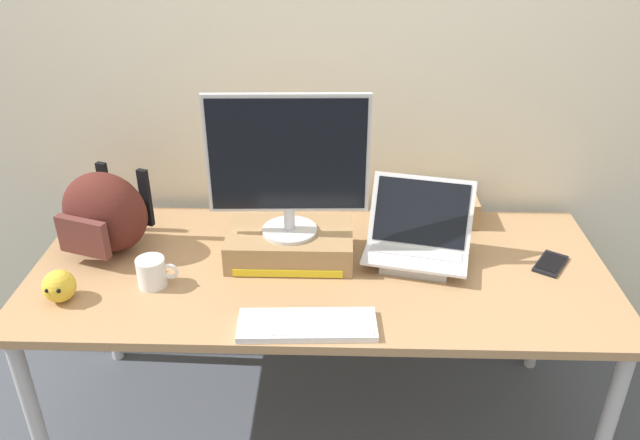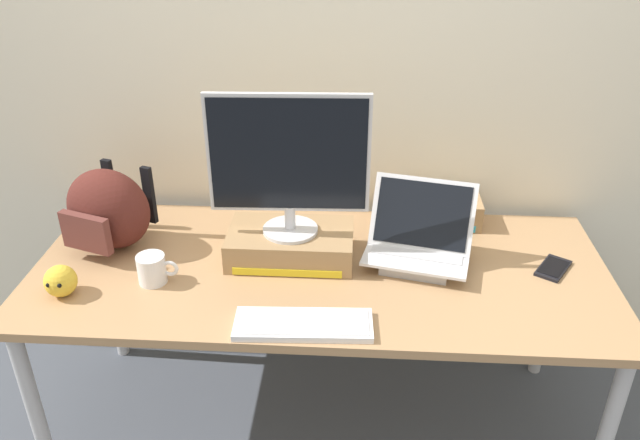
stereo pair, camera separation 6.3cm
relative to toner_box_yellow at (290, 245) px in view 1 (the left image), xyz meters
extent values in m
plane|color=#474C56|center=(0.10, -0.06, -0.77)|extent=(20.00, 20.00, 0.00)
cube|color=silver|center=(0.10, 0.45, 0.53)|extent=(7.00, 0.10, 2.60)
cube|color=#A87F56|center=(0.10, -0.06, -0.07)|extent=(1.93, 0.82, 0.03)
cylinder|color=#B2B2B7|center=(-0.80, -0.41, -0.43)|extent=(0.05, 0.05, 0.69)
cylinder|color=#B2B2B7|center=(1.01, -0.41, -0.43)|extent=(0.05, 0.05, 0.69)
cylinder|color=#B2B2B7|center=(-0.80, 0.29, -0.43)|extent=(0.05, 0.05, 0.69)
cylinder|color=#B2B2B7|center=(1.01, 0.29, -0.43)|extent=(0.05, 0.05, 0.69)
cube|color=#9E7A51|center=(0.00, 0.00, 0.00)|extent=(0.42, 0.25, 0.10)
cube|color=yellow|center=(0.00, -0.13, -0.03)|extent=(0.36, 0.00, 0.03)
cylinder|color=silver|center=(0.00, 0.00, 0.06)|extent=(0.19, 0.19, 0.01)
cylinder|color=silver|center=(0.00, 0.00, 0.10)|extent=(0.04, 0.04, 0.08)
cube|color=silver|center=(0.00, 0.00, 0.33)|extent=(0.52, 0.04, 0.40)
cube|color=black|center=(0.00, -0.01, 0.33)|extent=(0.50, 0.02, 0.37)
cube|color=#ADADB2|center=(0.43, -0.02, -0.03)|extent=(0.26, 0.24, 0.04)
cube|color=silver|center=(0.43, -0.02, 0.00)|extent=(0.39, 0.31, 0.01)
cube|color=#B7B7BC|center=(0.43, 0.00, 0.00)|extent=(0.32, 0.20, 0.00)
cube|color=silver|center=(0.44, 0.04, 0.11)|extent=(0.36, 0.19, 0.22)
cube|color=black|center=(0.44, 0.04, 0.11)|extent=(0.32, 0.17, 0.19)
cube|color=white|center=(0.08, -0.38, -0.04)|extent=(0.41, 0.16, 0.02)
cube|color=silver|center=(0.08, -0.38, -0.03)|extent=(0.38, 0.14, 0.00)
ellipsoid|color=#4C1E19|center=(-0.64, 0.04, 0.09)|extent=(0.36, 0.30, 0.29)
cube|color=brown|center=(-0.67, -0.08, 0.06)|extent=(0.18, 0.09, 0.13)
cube|color=black|center=(-0.68, 0.18, 0.11)|extent=(0.04, 0.03, 0.22)
cube|color=black|center=(-0.52, 0.13, 0.11)|extent=(0.04, 0.03, 0.22)
cylinder|color=silver|center=(-0.43, -0.18, 0.00)|extent=(0.09, 0.09, 0.10)
torus|color=silver|center=(-0.37, -0.18, 0.00)|extent=(0.06, 0.01, 0.06)
cube|color=black|center=(0.88, -0.02, -0.05)|extent=(0.15, 0.17, 0.01)
cube|color=black|center=(0.88, -0.02, -0.04)|extent=(0.12, 0.14, 0.00)
sphere|color=gold|center=(-0.69, -0.27, 0.00)|extent=(0.10, 0.10, 0.10)
sphere|color=black|center=(-0.71, -0.31, 0.01)|extent=(0.01, 0.01, 0.01)
sphere|color=black|center=(-0.67, -0.31, 0.01)|extent=(0.01, 0.01, 0.01)
cube|color=#9E7A51|center=(0.52, 0.29, 0.00)|extent=(0.32, 0.18, 0.10)
cube|color=#2899BC|center=(0.52, 0.20, -0.03)|extent=(0.27, 0.00, 0.02)
camera|label=1|loc=(0.16, -1.85, 1.12)|focal=35.65mm
camera|label=2|loc=(0.22, -1.85, 1.12)|focal=35.65mm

